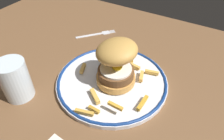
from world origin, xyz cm
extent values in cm
cube|color=brown|center=(0.00, 0.00, -2.00)|extent=(125.18, 81.54, 4.00)
cylinder|color=silver|center=(1.91, -3.31, 0.60)|extent=(29.30, 29.30, 1.20)
torus|color=navy|center=(1.91, -3.31, 1.20)|extent=(28.90, 28.90, 0.80)
cylinder|color=#CC8E42|center=(3.16, -3.52, 2.50)|extent=(10.04, 10.04, 1.80)
cylinder|color=brown|center=(3.16, -3.52, 4.46)|extent=(9.15, 9.15, 2.13)
cylinder|color=white|center=(3.16, -3.52, 5.78)|extent=(7.94, 7.94, 0.50)
ellipsoid|color=yellow|center=(3.45, -3.46, 6.45)|extent=(2.60, 2.60, 1.40)
ellipsoid|color=#C79346|center=(2.62, -2.36, 10.21)|extent=(14.18, 13.89, 6.28)
cube|color=gold|center=(3.77, -14.35, 1.96)|extent=(2.94, 0.86, 0.72)
cube|color=gold|center=(2.36, -16.12, 1.98)|extent=(4.42, 1.88, 0.77)
cube|color=gold|center=(1.88, 4.23, 1.97)|extent=(3.67, 3.74, 0.75)
cube|color=gold|center=(10.11, 3.95, 2.00)|extent=(3.81, 1.67, 0.80)
cube|color=gold|center=(12.39, -7.10, 2.02)|extent=(0.96, 4.71, 0.84)
cube|color=gold|center=(-0.56, 8.85, 2.09)|extent=(3.41, 1.99, 0.98)
cube|color=gold|center=(1.75, -11.04, 2.08)|extent=(4.29, 3.43, 0.96)
cube|color=gold|center=(4.45, 4.02, 1.98)|extent=(4.45, 1.37, 0.76)
cube|color=gold|center=(-6.88, -4.26, 2.04)|extent=(2.17, 3.81, 0.88)
cube|color=gold|center=(7.98, -12.15, 3.48)|extent=(3.69, 0.87, 0.75)
cube|color=#EEAB4B|center=(8.39, 1.02, 2.07)|extent=(2.05, 3.75, 0.93)
cube|color=gold|center=(-3.14, 3.74, 1.96)|extent=(2.64, 3.88, 0.72)
cylinder|color=silver|center=(-15.75, -18.66, 5.13)|extent=(6.91, 6.91, 10.25)
cylinder|color=silver|center=(-15.75, -18.66, 2.75)|extent=(6.36, 6.36, 5.49)
cube|color=silver|center=(-17.08, 13.19, 0.18)|extent=(7.30, 8.21, 0.36)
cube|color=silver|center=(-13.15, 17.73, 0.18)|extent=(3.23, 3.25, 0.32)
cube|color=silver|center=(-12.28, 19.88, 0.18)|extent=(1.77, 1.98, 0.28)
cube|color=silver|center=(-11.90, 19.56, 0.18)|extent=(1.77, 1.98, 0.28)
cube|color=silver|center=(-11.52, 19.23, 0.18)|extent=(1.77, 1.98, 0.28)
cube|color=silver|center=(-11.14, 18.90, 0.18)|extent=(1.77, 1.98, 0.28)
camera|label=1|loc=(22.39, -37.84, 39.55)|focal=33.62mm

